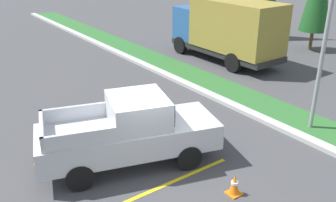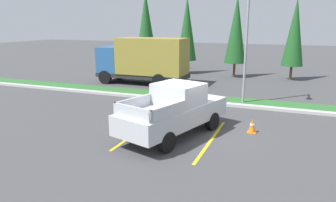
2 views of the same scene
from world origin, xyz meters
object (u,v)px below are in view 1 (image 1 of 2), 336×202
Objects in this scene: cargo_truck_distant at (227,28)px; street_light at (328,10)px; pickup_truck_main at (130,132)px; traffic_cone at (234,185)px.

street_light reaches higher than cargo_truck_distant.
cargo_truck_distant is (-5.99, 9.68, 0.81)m from pickup_truck_main.
street_light is at bearing -24.21° from cargo_truck_distant.
cargo_truck_distant is 11.36× the size of traffic_cone.
street_light is (1.82, 6.17, 3.14)m from pickup_truck_main.
pickup_truck_main is at bearing -58.26° from cargo_truck_distant.
pickup_truck_main is at bearing -154.28° from traffic_cone.
pickup_truck_main is 0.76× the size of street_light.
cargo_truck_distant reaches higher than traffic_cone.
cargo_truck_distant reaches higher than pickup_truck_main.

